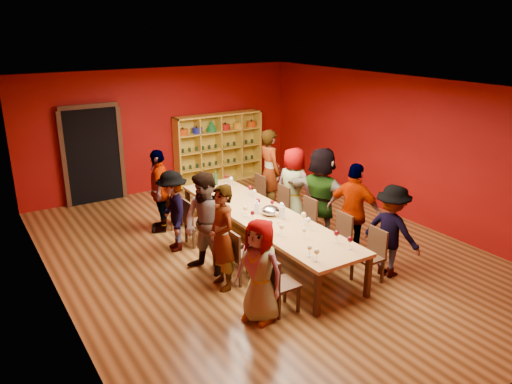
{
  "coord_description": "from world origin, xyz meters",
  "views": [
    {
      "loc": [
        -4.55,
        -6.97,
        3.99
      ],
      "look_at": [
        -0.08,
        0.12,
        1.15
      ],
      "focal_mm": 35.0,
      "sensor_mm": 36.0,
      "label": 1
    }
  ],
  "objects_px": {
    "tasting_table": "(263,217)",
    "spittoon_bowl": "(271,211)",
    "person_left_3": "(173,211)",
    "chair_person_right_4": "(256,193)",
    "chair_person_left_3": "(194,220)",
    "chair_person_right_3": "(279,205)",
    "chair_person_left_4": "(172,204)",
    "person_right_2": "(321,194)",
    "wine_bottle": "(216,179)",
    "chair_person_right_0": "(372,253)",
    "chair_person_left_1": "(240,254)",
    "person_left_1": "(222,238)",
    "person_left_4": "(159,190)",
    "person_right_1": "(354,212)",
    "person_right_4": "(270,172)",
    "chair_person_left_0": "(278,282)",
    "person_left_2": "(206,225)",
    "person_left_0": "(260,271)",
    "chair_person_left_2": "(223,241)",
    "person_right_3": "(293,187)",
    "person_right_0": "(391,231)",
    "shelving_unit": "(218,145)",
    "chair_person_right_2": "(306,219)",
    "chair_person_right_1": "(339,236)"
  },
  "relations": [
    {
      "from": "person_left_3",
      "to": "chair_person_left_4",
      "type": "relative_size",
      "value": 1.7
    },
    {
      "from": "tasting_table",
      "to": "spittoon_bowl",
      "type": "relative_size",
      "value": 13.66
    },
    {
      "from": "chair_person_left_1",
      "to": "chair_person_right_2",
      "type": "bearing_deg",
      "value": 19.32
    },
    {
      "from": "person_left_1",
      "to": "person_right_4",
      "type": "xyz_separation_m",
      "value": [
        2.49,
        2.39,
        0.08
      ]
    },
    {
      "from": "chair_person_left_2",
      "to": "wine_bottle",
      "type": "bearing_deg",
      "value": 64.86
    },
    {
      "from": "tasting_table",
      "to": "person_right_4",
      "type": "bearing_deg",
      "value": 53.12
    },
    {
      "from": "person_left_1",
      "to": "chair_person_right_3",
      "type": "relative_size",
      "value": 1.91
    },
    {
      "from": "chair_person_right_0",
      "to": "person_right_1",
      "type": "bearing_deg",
      "value": 68.14
    },
    {
      "from": "tasting_table",
      "to": "person_right_4",
      "type": "height_order",
      "value": "person_right_4"
    },
    {
      "from": "person_right_0",
      "to": "person_right_4",
      "type": "xyz_separation_m",
      "value": [
        -0.05,
        3.5,
        0.15
      ]
    },
    {
      "from": "person_right_3",
      "to": "person_right_4",
      "type": "distance_m",
      "value": 0.89
    },
    {
      "from": "chair_person_right_3",
      "to": "chair_person_right_0",
      "type": "bearing_deg",
      "value": -90.0
    },
    {
      "from": "chair_person_left_2",
      "to": "wine_bottle",
      "type": "height_order",
      "value": "wine_bottle"
    },
    {
      "from": "chair_person_left_4",
      "to": "person_right_2",
      "type": "height_order",
      "value": "person_right_2"
    },
    {
      "from": "chair_person_left_4",
      "to": "person_right_1",
      "type": "relative_size",
      "value": 0.51
    },
    {
      "from": "chair_person_left_0",
      "to": "person_right_0",
      "type": "bearing_deg",
      "value": -0.73
    },
    {
      "from": "chair_person_left_0",
      "to": "person_left_2",
      "type": "height_order",
      "value": "person_left_2"
    },
    {
      "from": "chair_person_left_1",
      "to": "person_left_1",
      "type": "relative_size",
      "value": 0.52
    },
    {
      "from": "tasting_table",
      "to": "person_right_1",
      "type": "distance_m",
      "value": 1.61
    },
    {
      "from": "person_left_3",
      "to": "chair_person_right_0",
      "type": "bearing_deg",
      "value": 49.69
    },
    {
      "from": "shelving_unit",
      "to": "chair_person_right_3",
      "type": "height_order",
      "value": "shelving_unit"
    },
    {
      "from": "chair_person_left_3",
      "to": "chair_person_right_3",
      "type": "bearing_deg",
      "value": -6.11
    },
    {
      "from": "person_left_4",
      "to": "spittoon_bowl",
      "type": "height_order",
      "value": "person_left_4"
    },
    {
      "from": "chair_person_right_1",
      "to": "wine_bottle",
      "type": "height_order",
      "value": "wine_bottle"
    },
    {
      "from": "chair_person_left_3",
      "to": "person_right_4",
      "type": "bearing_deg",
      "value": 17.65
    },
    {
      "from": "chair_person_left_2",
      "to": "person_right_1",
      "type": "relative_size",
      "value": 0.51
    },
    {
      "from": "tasting_table",
      "to": "spittoon_bowl",
      "type": "height_order",
      "value": "spittoon_bowl"
    },
    {
      "from": "person_right_1",
      "to": "person_right_4",
      "type": "height_order",
      "value": "person_right_4"
    },
    {
      "from": "chair_person_left_2",
      "to": "chair_person_right_4",
      "type": "bearing_deg",
      "value": 45.3
    },
    {
      "from": "person_left_4",
      "to": "spittoon_bowl",
      "type": "xyz_separation_m",
      "value": [
        1.26,
        -2.09,
        -0.01
      ]
    },
    {
      "from": "chair_person_left_0",
      "to": "chair_person_left_3",
      "type": "relative_size",
      "value": 1.0
    },
    {
      "from": "person_left_2",
      "to": "chair_person_left_3",
      "type": "bearing_deg",
      "value": 143.33
    },
    {
      "from": "chair_person_left_4",
      "to": "wine_bottle",
      "type": "distance_m",
      "value": 1.07
    },
    {
      "from": "person_left_2",
      "to": "person_right_3",
      "type": "xyz_separation_m",
      "value": [
        2.47,
        0.95,
        -0.05
      ]
    },
    {
      "from": "tasting_table",
      "to": "person_right_2",
      "type": "distance_m",
      "value": 1.29
    },
    {
      "from": "chair_person_left_3",
      "to": "person_left_3",
      "type": "bearing_deg",
      "value": -180.0
    },
    {
      "from": "chair_person_left_0",
      "to": "chair_person_left_4",
      "type": "bearing_deg",
      "value": 90.0
    },
    {
      "from": "person_left_0",
      "to": "chair_person_right_4",
      "type": "height_order",
      "value": "person_left_0"
    },
    {
      "from": "chair_person_right_3",
      "to": "person_right_4",
      "type": "bearing_deg",
      "value": 68.16
    },
    {
      "from": "chair_person_right_2",
      "to": "chair_person_right_3",
      "type": "height_order",
      "value": "same"
    },
    {
      "from": "person_right_2",
      "to": "chair_person_left_2",
      "type": "bearing_deg",
      "value": 71.73
    },
    {
      "from": "person_left_0",
      "to": "chair_person_right_3",
      "type": "height_order",
      "value": "person_left_0"
    },
    {
      "from": "shelving_unit",
      "to": "person_left_0",
      "type": "relative_size",
      "value": 1.59
    },
    {
      "from": "chair_person_right_0",
      "to": "chair_person_right_4",
      "type": "relative_size",
      "value": 1.0
    },
    {
      "from": "person_right_4",
      "to": "spittoon_bowl",
      "type": "bearing_deg",
      "value": 150.08
    },
    {
      "from": "person_left_3",
      "to": "chair_person_right_4",
      "type": "bearing_deg",
      "value": 118.59
    },
    {
      "from": "spittoon_bowl",
      "to": "wine_bottle",
      "type": "bearing_deg",
      "value": 90.32
    },
    {
      "from": "person_right_1",
      "to": "chair_person_right_4",
      "type": "bearing_deg",
      "value": -17.01
    },
    {
      "from": "person_right_0",
      "to": "spittoon_bowl",
      "type": "height_order",
      "value": "person_right_0"
    },
    {
      "from": "chair_person_left_1",
      "to": "person_left_1",
      "type": "bearing_deg",
      "value": 180.0
    }
  ]
}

